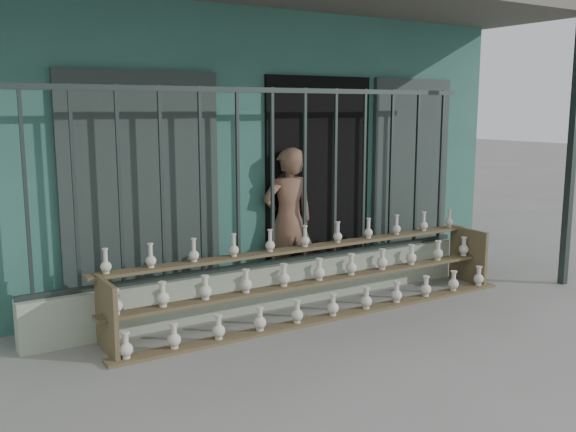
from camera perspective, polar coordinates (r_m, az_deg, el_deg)
ground at (r=5.75m, az=5.36°, el=-11.31°), size 60.00×60.00×0.00m
workshop_building at (r=9.12m, az=-10.82°, el=6.75°), size 7.40×6.60×3.21m
parapet_wall at (r=6.71m, az=-1.36°, el=-6.17°), size 5.00×0.20×0.45m
security_fence at (r=6.49m, az=-1.40°, el=3.41°), size 5.00×0.04×1.80m
shelf_rack at (r=6.49m, az=2.80°, el=-5.50°), size 4.50×0.68×0.85m
elderly_woman at (r=7.08m, az=0.02°, el=-0.45°), size 0.63×0.46×1.63m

